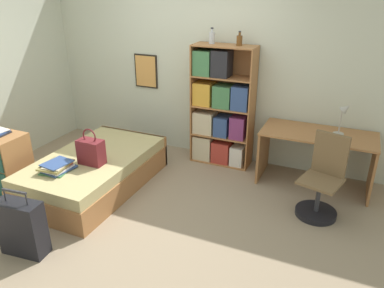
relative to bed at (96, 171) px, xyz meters
The scene contains 13 objects.
ground_plane 0.75m from the bed, ahead, with size 14.00×14.00×0.00m, color gray.
wall_back 2.03m from the bed, 65.51° to the left, with size 10.00×0.09×2.60m.
bed is the anchor object (origin of this frame).
handbag 0.44m from the bed, 57.08° to the right, with size 0.30×0.17×0.45m.
book_stack_on_bed 0.59m from the bed, 104.40° to the right, with size 0.35×0.40×0.10m.
suitcase 1.35m from the bed, 83.06° to the right, with size 0.46×0.24×0.69m.
dresser 1.17m from the bed, 153.93° to the right, with size 0.64×0.47×0.73m.
bookcase 1.87m from the bed, 48.37° to the left, with size 0.85×0.36×1.68m.
bottle_green 2.31m from the bed, 53.14° to the left, with size 0.08×0.08×0.21m.
bottle_brown 2.49m from the bed, 44.05° to the left, with size 0.07×0.07×0.18m.
desk 2.83m from the bed, 25.00° to the left, with size 1.38×0.66×0.72m.
desk_lamp 3.16m from the bed, 23.90° to the left, with size 0.18×0.13×0.42m.
desk_chair 2.75m from the bed, 10.72° to the left, with size 0.51×0.51×0.94m.
Camera 1 is at (2.13, -3.37, 2.44)m, focal length 35.00 mm.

